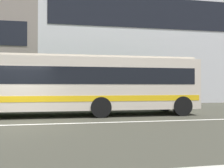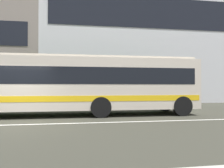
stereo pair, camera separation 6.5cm
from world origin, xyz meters
The scene contains 5 objects.
ground_plane centered at (0.00, 0.00, 0.00)m, with size 160.00×160.00×0.00m, color #39382D.
lane_centre_line centered at (0.00, 0.00, 0.00)m, with size 60.00×0.16×0.01m, color silver.
hedge_row_far centered at (1.65, 6.65, 0.58)m, with size 17.33×1.10×1.16m, color #396B25.
apartment_block_right centered at (8.99, 14.77, 6.97)m, with size 18.89×9.78×13.95m.
transit_bus centered at (2.96, 2.63, 1.68)m, with size 11.89×2.57×3.05m.
Camera 1 is at (2.35, -9.37, 1.49)m, focal length 36.47 mm.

